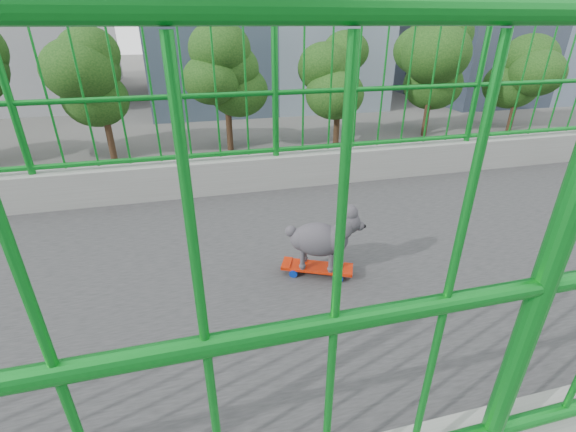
% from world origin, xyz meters
% --- Properties ---
extents(road, '(18.00, 90.00, 0.02)m').
position_xyz_m(road, '(-13.00, 0.00, 0.01)').
color(road, black).
rests_on(road, ground).
extents(street_trees, '(5.30, 60.40, 7.26)m').
position_xyz_m(street_trees, '(-26.03, 1.06, 4.72)').
color(street_trees, black).
rests_on(street_trees, ground).
extents(skateboard, '(0.29, 0.44, 0.06)m').
position_xyz_m(skateboard, '(0.07, 1.92, 7.04)').
color(skateboard, red).
rests_on(skateboard, footbridge).
extents(poodle, '(0.30, 0.43, 0.38)m').
position_xyz_m(poodle, '(0.08, 1.95, 7.26)').
color(poodle, '#322F35').
rests_on(poodle, skateboard).
extents(car_1, '(1.44, 4.13, 1.36)m').
position_xyz_m(car_1, '(-9.20, 13.62, 0.68)').
color(car_1, '#B00B07').
rests_on(car_1, ground).
extents(car_3, '(1.95, 4.79, 1.39)m').
position_xyz_m(car_3, '(-15.60, 1.63, 0.70)').
color(car_3, black).
rests_on(car_3, ground).
extents(car_4, '(1.75, 4.36, 1.49)m').
position_xyz_m(car_4, '(-18.80, 8.70, 0.74)').
color(car_4, '#9D9DA2').
rests_on(car_4, ground).
extents(car_6, '(2.67, 5.80, 1.61)m').
position_xyz_m(car_6, '(-9.20, 2.53, 0.81)').
color(car_6, black).
rests_on(car_6, ground).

